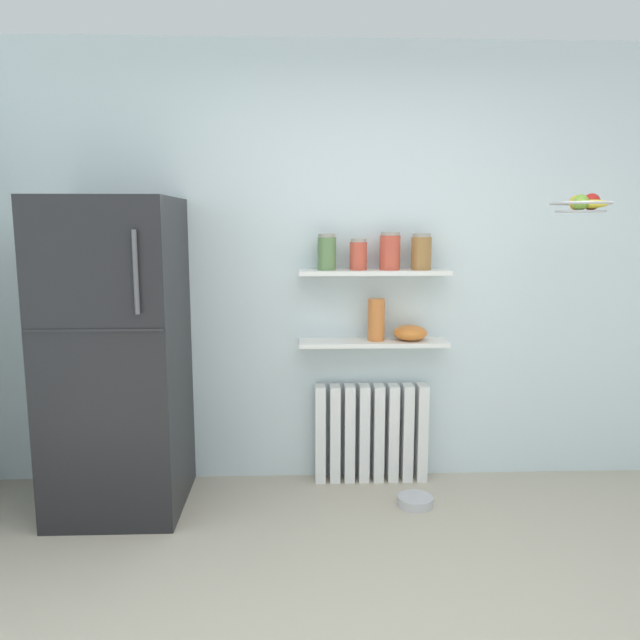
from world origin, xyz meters
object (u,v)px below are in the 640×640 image
at_px(storage_jar_0, 327,252).
at_px(vase, 376,320).
at_px(storage_jar_3, 421,252).
at_px(radiator, 371,433).
at_px(hanging_fruit_basket, 583,204).
at_px(storage_jar_2, 390,251).
at_px(refrigerator, 117,356).
at_px(storage_jar_1, 358,255).
at_px(pet_food_bowl, 415,501).
at_px(shelf_bowl, 410,333).

relative_size(storage_jar_0, vase, 0.84).
xyz_separation_m(storage_jar_0, storage_jar_3, (0.55, 0.00, 0.00)).
distance_m(radiator, hanging_fruit_basket, 1.76).
relative_size(storage_jar_2, storage_jar_3, 1.05).
xyz_separation_m(refrigerator, storage_jar_1, (1.33, 0.25, 0.53)).
bearing_deg(storage_jar_0, radiator, 6.24).
distance_m(pet_food_bowl, hanging_fruit_basket, 1.82).
height_order(refrigerator, vase, refrigerator).
height_order(pet_food_bowl, hanging_fruit_basket, hanging_fruit_basket).
relative_size(storage_jar_0, storage_jar_3, 1.00).
distance_m(radiator, shelf_bowl, 0.66).
bearing_deg(storage_jar_0, storage_jar_1, 0.00).
bearing_deg(shelf_bowl, storage_jar_3, 0.00).
bearing_deg(shelf_bowl, storage_jar_2, 180.00).
bearing_deg(vase, hanging_fruit_basket, -26.61).
height_order(radiator, pet_food_bowl, radiator).
relative_size(storage_jar_1, storage_jar_3, 0.86).
relative_size(storage_jar_3, pet_food_bowl, 1.04).
bearing_deg(refrigerator, storage_jar_0, 12.16).
xyz_separation_m(refrigerator, storage_jar_0, (1.15, 0.25, 0.55)).
height_order(radiator, vase, vase).
bearing_deg(hanging_fruit_basket, shelf_bowl, 147.58).
xyz_separation_m(storage_jar_2, shelf_bowl, (0.13, 0.00, -0.48)).
height_order(storage_jar_2, vase, storage_jar_2).
xyz_separation_m(shelf_bowl, hanging_fruit_basket, (0.76, -0.48, 0.74)).
bearing_deg(radiator, storage_jar_2, -18.15).
bearing_deg(storage_jar_2, pet_food_bowl, -70.29).
xyz_separation_m(storage_jar_1, storage_jar_2, (0.18, 0.00, 0.02)).
xyz_separation_m(storage_jar_3, hanging_fruit_basket, (0.71, -0.48, 0.26)).
bearing_deg(hanging_fruit_basket, pet_food_bowl, 168.70).
bearing_deg(storage_jar_1, storage_jar_0, -180.00).
bearing_deg(refrigerator, storage_jar_2, 9.29).
xyz_separation_m(radiator, storage_jar_1, (-0.09, -0.03, 1.09)).
relative_size(storage_jar_0, hanging_fruit_basket, 0.70).
relative_size(storage_jar_2, pet_food_bowl, 1.09).
xyz_separation_m(storage_jar_0, pet_food_bowl, (0.48, -0.33, -1.37)).
xyz_separation_m(radiator, vase, (0.02, -0.03, 0.70)).
bearing_deg(refrigerator, storage_jar_1, 10.53).
height_order(storage_jar_1, pet_food_bowl, storage_jar_1).
height_order(storage_jar_0, shelf_bowl, storage_jar_0).
xyz_separation_m(refrigerator, radiator, (1.43, 0.28, -0.55)).
bearing_deg(storage_jar_2, shelf_bowl, 0.00).
bearing_deg(hanging_fruit_basket, vase, 153.39).
distance_m(storage_jar_1, vase, 0.40).
height_order(radiator, storage_jar_3, storage_jar_3).
xyz_separation_m(storage_jar_0, vase, (0.29, 0.00, -0.40)).
distance_m(refrigerator, shelf_bowl, 1.67).
bearing_deg(storage_jar_3, storage_jar_0, -180.00).
height_order(refrigerator, pet_food_bowl, refrigerator).
bearing_deg(storage_jar_2, storage_jar_3, 0.00).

